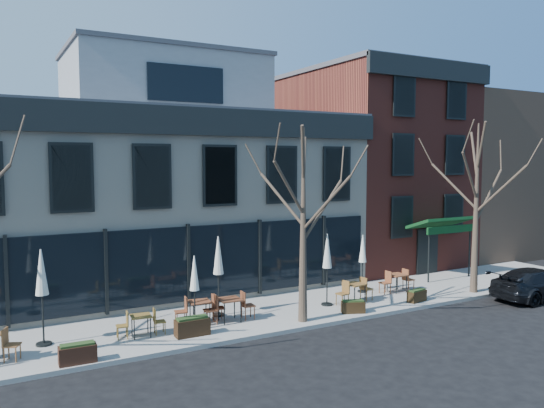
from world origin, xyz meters
TOP-DOWN VIEW (x-y plane):
  - ground at (0.00, 0.00)m, footprint 120.00×120.00m
  - sidewalk_front at (3.25, -2.15)m, footprint 33.50×4.70m
  - corner_building at (0.07, 5.07)m, footprint 18.39×10.39m
  - red_brick_building at (13.00, 4.98)m, footprint 8.20×11.78m
  - bg_building at (23.00, 6.00)m, footprint 12.00×12.00m
  - tree_mid at (3.01, -3.90)m, footprint 3.50×3.55m
  - tree_right at (12.01, -3.90)m, footprint 3.72×3.77m
  - parked_sedan at (13.91, -5.71)m, footprint 4.73×2.05m
  - cafe_set_1 at (-2.63, -2.74)m, footprint 1.68×0.73m
  - cafe_set_2 at (-0.37, -2.29)m, footprint 1.89×0.84m
  - cafe_set_3 at (0.63, -2.66)m, footprint 1.98×0.83m
  - cafe_set_4 at (6.20, -2.81)m, footprint 1.91×0.84m
  - cafe_set_5 at (9.00, -2.23)m, footprint 1.84×0.74m
  - umbrella_0 at (-5.57, -2.09)m, footprint 0.49×0.49m
  - umbrella_1 at (-0.75, -2.80)m, footprint 0.41×0.41m
  - umbrella_2 at (0.57, -1.79)m, footprint 0.48×0.48m
  - umbrella_3 at (5.00, -2.54)m, footprint 0.47×0.47m
  - umbrella_4 at (7.61, -1.52)m, footprint 0.41×0.41m
  - planter_0 at (-4.87, -4.20)m, footprint 1.06×0.45m
  - planter_1 at (-1.11, -3.50)m, footprint 1.15×0.46m
  - planter_2 at (5.26, -3.94)m, footprint 0.96×0.67m
  - planter_3 at (8.60, -3.89)m, footprint 0.96×0.53m

SIDE VIEW (x-z plane):
  - ground at x=0.00m, z-range 0.00..0.00m
  - sidewalk_front at x=3.25m, z-range 0.00..0.15m
  - planter_2 at x=5.26m, z-range 0.15..0.65m
  - planter_3 at x=8.60m, z-range 0.15..0.66m
  - planter_0 at x=-4.87m, z-range 0.15..0.73m
  - planter_1 at x=-1.11m, z-range 0.15..0.79m
  - cafe_set_1 at x=-2.63m, z-range 0.16..1.03m
  - cafe_set_5 at x=9.00m, z-range 0.16..1.14m
  - cafe_set_2 at x=-0.37m, z-range 0.16..1.14m
  - cafe_set_4 at x=6.20m, z-range 0.16..1.15m
  - parked_sedan at x=13.91m, z-range 0.00..1.35m
  - cafe_set_3 at x=0.63m, z-range 0.16..1.20m
  - umbrella_1 at x=-0.75m, z-range 0.68..3.25m
  - umbrella_4 at x=7.61m, z-range 0.68..3.25m
  - umbrella_3 at x=5.00m, z-range 0.75..3.66m
  - umbrella_2 at x=0.57m, z-range 0.77..3.80m
  - umbrella_0 at x=-5.57m, z-range 0.78..3.87m
  - tree_mid at x=3.01m, z-range 0.27..7.31m
  - tree_right at x=12.01m, z-range 0.28..7.76m
  - corner_building at x=0.07m, z-range -0.83..10.27m
  - bg_building at x=23.00m, z-range 0.00..10.00m
  - red_brick_building at x=13.00m, z-range 0.05..11.22m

